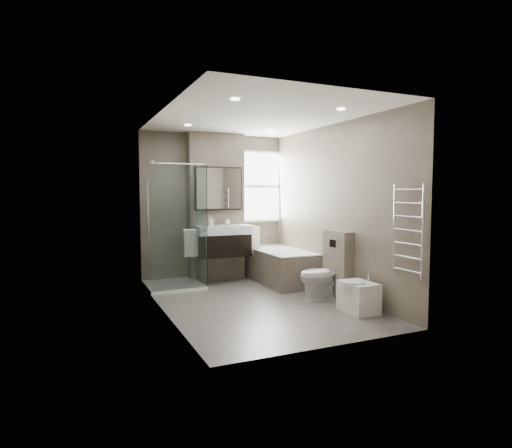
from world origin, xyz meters
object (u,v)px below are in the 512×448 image
bidet (358,296)px  bathtub (279,264)px  vanity (223,240)px  toilet (323,275)px

bidet → bathtub: bearing=92.4°
vanity → bathtub: (0.92, -0.33, -0.43)m
toilet → bidet: bearing=7.7°
vanity → bidet: bearing=-67.2°
bathtub → bidet: (0.09, -2.09, -0.11)m
toilet → bidet: size_ratio=1.38×
bathtub → bidet: bearing=-87.6°
bathtub → toilet: (0.05, -1.32, 0.04)m
bidet → toilet: bearing=93.3°
bathtub → vanity: bearing=160.6°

